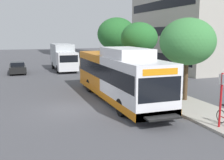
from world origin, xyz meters
TOP-DOWN VIEW (x-y plane):
  - ground_plane at (0.00, 8.00)m, footprint 120.00×120.00m
  - sidewalk_curb at (7.00, 6.00)m, footprint 3.00×56.00m
  - transit_bus at (3.51, 1.27)m, footprint 2.58×12.25m
  - bus_stop_sign_pole at (5.96, -5.82)m, footprint 0.10×0.36m
  - street_tree_near_stop at (7.61, -0.65)m, footprint 3.61×3.61m
  - street_tree_mid_block at (7.63, 6.70)m, footprint 3.32×3.32m
  - street_tree_far_block at (8.10, 13.76)m, footprint 4.40×4.40m
  - parked_car_far_lane at (-2.80, 17.36)m, footprint 1.80×4.50m
  - box_truck_background at (2.65, 18.06)m, footprint 2.32×7.01m

SIDE VIEW (x-z plane):
  - ground_plane at x=0.00m, z-range 0.00..0.00m
  - sidewalk_curb at x=7.00m, z-range 0.00..0.14m
  - parked_car_far_lane at x=-2.80m, z-range 0.00..1.33m
  - bus_stop_sign_pole at x=5.96m, z-range 0.35..2.95m
  - transit_bus at x=3.51m, z-range -0.12..3.53m
  - box_truck_background at x=2.65m, z-range 0.12..3.37m
  - street_tree_near_stop at x=7.61m, z-range 1.30..6.71m
  - street_tree_mid_block at x=7.63m, z-range 1.42..6.83m
  - street_tree_far_block at x=8.10m, z-range 1.37..7.58m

